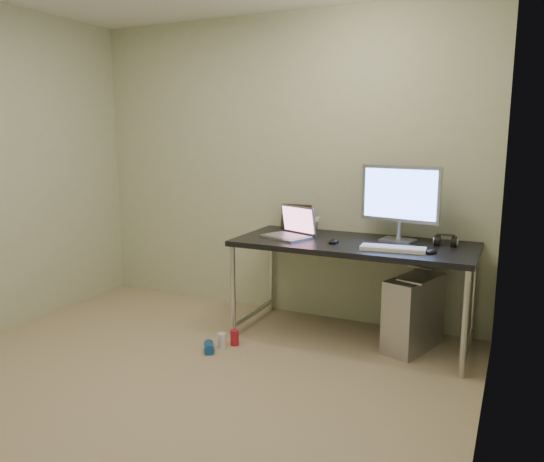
{
  "coord_description": "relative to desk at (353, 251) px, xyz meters",
  "views": [
    {
      "loc": [
        1.85,
        -2.35,
        1.53
      ],
      "look_at": [
        0.27,
        1.02,
        0.85
      ],
      "focal_mm": 35.0,
      "sensor_mm": 36.0,
      "label": 1
    }
  ],
  "objects": [
    {
      "name": "can_white",
      "position": [
        -0.79,
        -0.58,
        -0.62
      ],
      "size": [
        0.08,
        0.08,
        0.11
      ],
      "primitive_type": "cylinder",
      "rotation": [
        0.0,
        0.0,
        0.48
      ],
      "color": "white",
      "rests_on": "ground"
    },
    {
      "name": "floor",
      "position": [
        -0.77,
        -1.37,
        -0.68
      ],
      "size": [
        3.5,
        3.5,
        0.0
      ],
      "primitive_type": "plane",
      "color": "tan",
      "rests_on": "ground"
    },
    {
      "name": "can_red",
      "position": [
        -0.74,
        -0.49,
        -0.62
      ],
      "size": [
        0.08,
        0.08,
        0.12
      ],
      "primitive_type": "cylinder",
      "rotation": [
        0.0,
        0.0,
        -0.45
      ],
      "color": "red",
      "rests_on": "ground"
    },
    {
      "name": "desk",
      "position": [
        0.0,
        0.0,
        0.0
      ],
      "size": [
        1.74,
        0.76,
        0.75
      ],
      "color": "black",
      "rests_on": "ground"
    },
    {
      "name": "mouse_right",
      "position": [
        0.58,
        -0.15,
        0.09
      ],
      "size": [
        0.09,
        0.12,
        0.03
      ],
      "primitive_type": "ellipsoid",
      "rotation": [
        0.0,
        0.0,
        -0.31
      ],
      "color": "black",
      "rests_on": "desk"
    },
    {
      "name": "wall_right",
      "position": [
        0.98,
        -1.37,
        0.57
      ],
      "size": [
        0.02,
        3.5,
        2.5
      ],
      "primitive_type": "cube",
      "color": "beige",
      "rests_on": "ground"
    },
    {
      "name": "keyboard",
      "position": [
        0.33,
        -0.17,
        0.09
      ],
      "size": [
        0.45,
        0.18,
        0.03
      ],
      "primitive_type": "cube",
      "rotation": [
        0.0,
        0.0,
        0.09
      ],
      "color": "white",
      "rests_on": "desk"
    },
    {
      "name": "tower_computer",
      "position": [
        0.46,
        -0.0,
        -0.41
      ],
      "size": [
        0.38,
        0.56,
        0.57
      ],
      "rotation": [
        0.0,
        0.0,
        -0.32
      ],
      "color": "silver",
      "rests_on": "ground"
    },
    {
      "name": "cable_b",
      "position": [
        0.5,
        0.31,
        -0.3
      ],
      "size": [
        0.02,
        0.11,
        0.71
      ],
      "primitive_type": "cylinder",
      "rotation": [
        0.14,
        0.0,
        0.09
      ],
      "color": "black",
      "rests_on": "ground"
    },
    {
      "name": "can_blue",
      "position": [
        -0.84,
        -0.68,
        -0.64
      ],
      "size": [
        0.13,
        0.15,
        0.07
      ],
      "primitive_type": "cylinder",
      "rotation": [
        1.57,
        0.0,
        0.59
      ],
      "color": "#154EA4",
      "rests_on": "ground"
    },
    {
      "name": "cable_a",
      "position": [
        0.41,
        0.33,
        -0.28
      ],
      "size": [
        0.01,
        0.16,
        0.69
      ],
      "primitive_type": "cylinder",
      "rotation": [
        0.21,
        0.0,
        0.0
      ],
      "color": "black",
      "rests_on": "ground"
    },
    {
      "name": "laptop",
      "position": [
        -0.49,
        -0.04,
        0.13
      ],
      "size": [
        0.42,
        0.38,
        0.24
      ],
      "rotation": [
        0.0,
        0.0,
        -0.37
      ],
      "color": "#ABACB3",
      "rests_on": "desk"
    },
    {
      "name": "wall_back",
      "position": [
        -0.77,
        0.38,
        0.57
      ],
      "size": [
        3.5,
        0.02,
        2.5
      ],
      "primitive_type": "cube",
      "color": "beige",
      "rests_on": "ground"
    },
    {
      "name": "mouse_left",
      "position": [
        -0.12,
        -0.1,
        0.09
      ],
      "size": [
        0.08,
        0.12,
        0.04
      ],
      "primitive_type": "ellipsoid",
      "rotation": [
        0.0,
        0.0,
        0.08
      ],
      "color": "black",
      "rests_on": "desk"
    },
    {
      "name": "picture_frame",
      "position": [
        -0.6,
        0.33,
        0.17
      ],
      "size": [
        0.26,
        0.08,
        0.21
      ],
      "primitive_type": "cube",
      "rotation": [
        -0.21,
        0.0,
        0.05
      ],
      "color": "black",
      "rests_on": "desk"
    },
    {
      "name": "headphones",
      "position": [
        0.63,
        0.14,
        0.1
      ],
      "size": [
        0.16,
        0.1,
        0.11
      ],
      "rotation": [
        0.0,
        0.0,
        0.02
      ],
      "color": "black",
      "rests_on": "desk"
    },
    {
      "name": "monitor",
      "position": [
        0.29,
        0.16,
        0.4
      ],
      "size": [
        0.59,
        0.21,
        0.56
      ],
      "rotation": [
        0.0,
        0.0,
        -0.17
      ],
      "color": "#ABACB3",
      "rests_on": "desk"
    },
    {
      "name": "webcam",
      "position": [
        -0.39,
        0.28,
        0.16
      ],
      "size": [
        0.04,
        0.03,
        0.12
      ],
      "rotation": [
        0.0,
        0.0,
        -0.05
      ],
      "color": "silver",
      "rests_on": "desk"
    }
  ]
}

